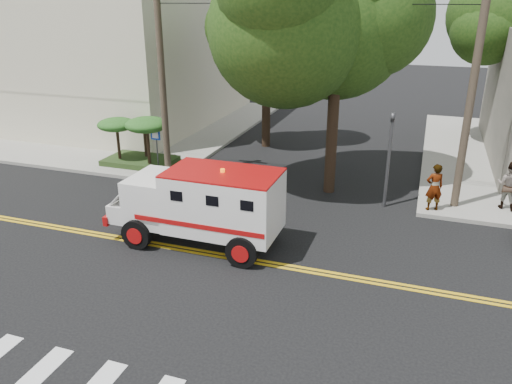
% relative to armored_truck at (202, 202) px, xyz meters
% --- Properties ---
extents(ground, '(100.00, 100.00, 0.00)m').
position_rel_armored_truck_xyz_m(ground, '(1.40, -0.59, -1.44)').
color(ground, black).
rests_on(ground, ground).
extents(sidewalk_nw, '(17.00, 17.00, 0.15)m').
position_rel_armored_truck_xyz_m(sidewalk_nw, '(-12.10, 12.91, -1.36)').
color(sidewalk_nw, gray).
rests_on(sidewalk_nw, ground).
extents(building_left, '(16.00, 14.00, 10.00)m').
position_rel_armored_truck_xyz_m(building_left, '(-14.10, 14.41, 3.71)').
color(building_left, beige).
rests_on(building_left, sidewalk_nw).
extents(utility_pole_left, '(0.28, 0.28, 9.00)m').
position_rel_armored_truck_xyz_m(utility_pole_left, '(-4.20, 5.41, 3.06)').
color(utility_pole_left, '#382D23').
rests_on(utility_pole_left, ground).
extents(utility_pole_right, '(0.28, 0.28, 9.00)m').
position_rel_armored_truck_xyz_m(utility_pole_right, '(7.70, 5.61, 3.06)').
color(utility_pole_right, '#382D23').
rests_on(utility_pole_right, ground).
extents(tree_main, '(6.08, 5.70, 9.85)m').
position_rel_armored_truck_xyz_m(tree_main, '(3.34, 5.62, 5.76)').
color(tree_main, black).
rests_on(tree_main, ground).
extents(tree_left, '(4.48, 4.20, 7.70)m').
position_rel_armored_truck_xyz_m(tree_left, '(-1.28, 11.20, 4.29)').
color(tree_left, black).
rests_on(tree_left, ground).
extents(traffic_signal, '(0.15, 0.18, 3.60)m').
position_rel_armored_truck_xyz_m(traffic_signal, '(5.20, 5.01, 0.79)').
color(traffic_signal, '#3F3F42').
rests_on(traffic_signal, ground).
extents(accessibility_sign, '(0.45, 0.10, 2.02)m').
position_rel_armored_truck_xyz_m(accessibility_sign, '(-4.80, 5.59, -0.07)').
color(accessibility_sign, '#3F3F42').
rests_on(accessibility_sign, ground).
extents(palm_planter, '(3.52, 2.63, 2.36)m').
position_rel_armored_truck_xyz_m(palm_planter, '(-6.04, 6.04, 0.21)').
color(palm_planter, '#1E3314').
rests_on(palm_planter, sidewalk_nw).
extents(armored_truck, '(5.55, 2.27, 2.52)m').
position_rel_armored_truck_xyz_m(armored_truck, '(0.00, 0.00, 0.00)').
color(armored_truck, white).
rests_on(armored_truck, ground).
extents(pedestrian_a, '(0.76, 0.64, 1.76)m').
position_rel_armored_truck_xyz_m(pedestrian_a, '(6.90, 4.91, -0.41)').
color(pedestrian_a, gray).
rests_on(pedestrian_a, sidewalk_ne).
extents(pedestrian_b, '(1.08, 0.98, 1.79)m').
position_rel_armored_truck_xyz_m(pedestrian_b, '(9.47, 5.96, -0.39)').
color(pedestrian_b, gray).
rests_on(pedestrian_b, sidewalk_ne).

